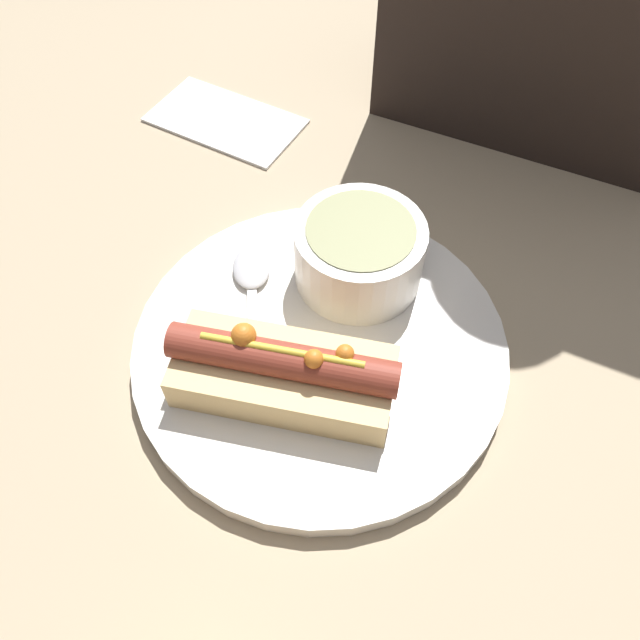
# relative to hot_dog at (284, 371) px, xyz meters

# --- Properties ---
(ground_plane) EXTENTS (4.00, 4.00, 0.00)m
(ground_plane) POSITION_rel_hot_dog_xyz_m (0.01, 0.04, -0.04)
(ground_plane) COLOR tan
(dinner_plate) EXTENTS (0.27, 0.27, 0.01)m
(dinner_plate) POSITION_rel_hot_dog_xyz_m (0.01, 0.04, -0.03)
(dinner_plate) COLOR white
(dinner_plate) RESTS_ON ground_plane
(hot_dog) EXTENTS (0.16, 0.10, 0.06)m
(hot_dog) POSITION_rel_hot_dog_xyz_m (0.00, 0.00, 0.00)
(hot_dog) COLOR #E5C17F
(hot_dog) RESTS_ON dinner_plate
(soup_bowl) EXTENTS (0.10, 0.10, 0.05)m
(soup_bowl) POSITION_rel_hot_dog_xyz_m (0.01, 0.11, 0.01)
(soup_bowl) COLOR silver
(soup_bowl) RESTS_ON dinner_plate
(spoon) EXTENTS (0.09, 0.13, 0.01)m
(spoon) POSITION_rel_hot_dog_xyz_m (-0.06, 0.07, -0.02)
(spoon) COLOR #B7B7BC
(spoon) RESTS_ON dinner_plate
(napkin) EXTENTS (0.15, 0.09, 0.01)m
(napkin) POSITION_rel_hot_dog_xyz_m (-0.20, 0.25, -0.03)
(napkin) COLOR white
(napkin) RESTS_ON ground_plane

